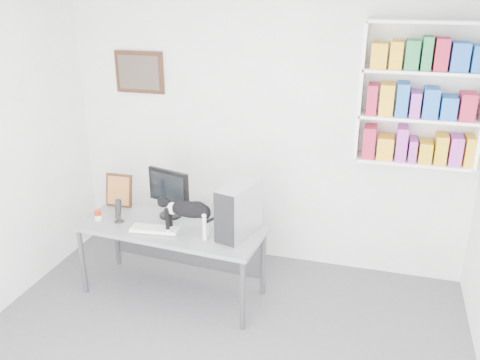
% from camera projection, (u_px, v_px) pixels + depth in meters
% --- Properties ---
extents(room, '(4.01, 4.01, 2.70)m').
position_uv_depth(room, '(191.00, 218.00, 3.22)').
color(room, '#58575C').
rests_on(room, ground).
extents(bookshelf, '(1.03, 0.28, 1.24)m').
position_uv_depth(bookshelf, '(421.00, 95.00, 4.33)').
color(bookshelf, white).
rests_on(bookshelf, room).
extents(wall_art, '(0.52, 0.04, 0.42)m').
position_uv_depth(wall_art, '(139.00, 72.00, 5.12)').
color(wall_art, '#422115').
rests_on(wall_art, room).
extents(desk, '(1.72, 0.78, 0.70)m').
position_uv_depth(desk, '(173.00, 260.00, 4.68)').
color(desk, gray).
rests_on(desk, room).
extents(monitor, '(0.48, 0.32, 0.47)m').
position_uv_depth(monitor, '(169.00, 193.00, 4.68)').
color(monitor, black).
rests_on(monitor, desk).
extents(keyboard, '(0.44, 0.21, 0.03)m').
position_uv_depth(keyboard, '(155.00, 229.00, 4.48)').
color(keyboard, white).
rests_on(keyboard, desk).
extents(pc_tower, '(0.32, 0.50, 0.46)m').
position_uv_depth(pc_tower, '(239.00, 210.00, 4.33)').
color(pc_tower, silver).
rests_on(pc_tower, desk).
extents(speaker, '(0.13, 0.13, 0.22)m').
position_uv_depth(speaker, '(118.00, 210.00, 4.61)').
color(speaker, black).
rests_on(speaker, desk).
extents(leaning_print, '(0.27, 0.12, 0.33)m').
position_uv_depth(leaning_print, '(119.00, 190.00, 4.93)').
color(leaning_print, '#422115').
rests_on(leaning_print, desk).
extents(soup_can, '(0.07, 0.07, 0.09)m').
position_uv_depth(soup_can, '(98.00, 215.00, 4.67)').
color(soup_can, '#B2230F').
rests_on(soup_can, desk).
extents(cat, '(0.55, 0.15, 0.34)m').
position_uv_depth(cat, '(189.00, 218.00, 4.33)').
color(cat, black).
rests_on(cat, desk).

